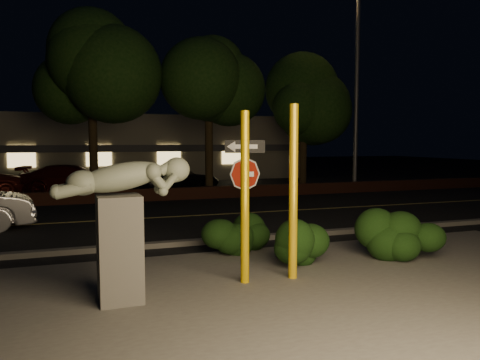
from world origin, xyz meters
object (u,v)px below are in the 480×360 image
object	(u,v)px
yellow_pole_left	(245,198)
yellow_pole_right	(293,193)
signpost	(245,174)
sculpture	(122,214)
parked_car_darkred	(73,179)
streetlight	(352,70)
parked_car_dark	(177,179)

from	to	relation	value
yellow_pole_left	yellow_pole_right	size ratio (longest dim) A/B	0.96
yellow_pole_right	signpost	distance (m)	1.76
sculpture	parked_car_darkred	size ratio (longest dim) A/B	0.48
signpost	streetlight	size ratio (longest dim) A/B	0.25
streetlight	yellow_pole_left	bearing A→B (deg)	-109.35
streetlight	parked_car_darkred	xyz separation A→B (m)	(-12.95, 2.90, -5.21)
yellow_pole_right	streetlight	size ratio (longest dim) A/B	0.31
yellow_pole_right	parked_car_darkred	size ratio (longest dim) A/B	0.67
signpost	sculpture	xyz separation A→B (m)	(-2.67, -1.95, -0.40)
yellow_pole_right	signpost	world-z (taller)	yellow_pole_right
parked_car_darkred	parked_car_dark	bearing A→B (deg)	-89.86
yellow_pole_left	parked_car_dark	xyz separation A→B (m)	(1.79, 14.57, -0.88)
signpost	streetlight	xyz separation A→B (m)	(9.44, 10.84, 4.13)
yellow_pole_left	yellow_pole_right	world-z (taller)	yellow_pole_right
yellow_pole_left	yellow_pole_right	distance (m)	0.89
streetlight	sculpture	bearing A→B (deg)	-114.05
yellow_pole_left	signpost	distance (m)	1.82
parked_car_darkred	signpost	bearing A→B (deg)	-155.11
sculpture	yellow_pole_left	bearing A→B (deg)	5.39
sculpture	parked_car_dark	size ratio (longest dim) A/B	0.51
signpost	parked_car_dark	distance (m)	12.98
yellow_pole_left	parked_car_dark	distance (m)	14.71
parked_car_dark	yellow_pole_left	bearing A→B (deg)	151.67
yellow_pole_left	parked_car_darkred	world-z (taller)	yellow_pole_left
signpost	parked_car_darkred	distance (m)	14.22
signpost	parked_car_darkred	xyz separation A→B (m)	(-3.50, 13.74, -1.08)
yellow_pole_right	sculpture	xyz separation A→B (m)	(-2.95, -0.23, -0.19)
streetlight	parked_car_dark	xyz separation A→B (m)	(-8.27, 2.03, -5.28)
sculpture	parked_car_dark	world-z (taller)	sculpture
yellow_pole_right	parked_car_darkred	bearing A→B (deg)	103.72
signpost	streetlight	world-z (taller)	streetlight
yellow_pole_left	signpost	xyz separation A→B (m)	(0.61, 1.69, 0.27)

